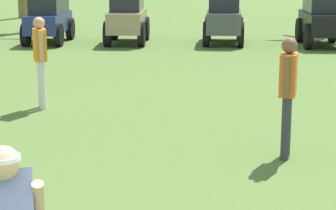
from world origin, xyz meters
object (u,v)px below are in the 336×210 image
(parked_car_slot_d, at_px, (322,20))
(teammate_deep, at_px, (288,86))
(parked_car_slot_b, at_px, (127,18))
(teammate_near_sideline, at_px, (40,54))
(parked_car_slot_c, at_px, (224,18))
(parked_car_slot_a, at_px, (49,18))

(parked_car_slot_d, bearing_deg, teammate_deep, -98.22)
(teammate_deep, relative_size, parked_car_slot_b, 0.65)
(teammate_near_sideline, xyz_separation_m, parked_car_slot_c, (2.77, 8.88, -0.20))
(teammate_deep, distance_m, parked_car_slot_a, 12.55)
(teammate_deep, distance_m, parked_car_slot_c, 11.31)
(teammate_near_sideline, bearing_deg, teammate_deep, -30.60)
(parked_car_slot_a, distance_m, parked_car_slot_c, 5.22)
(teammate_deep, distance_m, parked_car_slot_b, 11.69)
(parked_car_slot_b, bearing_deg, parked_car_slot_a, -175.79)
(parked_car_slot_a, xyz_separation_m, parked_car_slot_b, (2.35, 0.17, 0.02))
(parked_car_slot_a, height_order, parked_car_slot_d, parked_car_slot_d)
(parked_car_slot_b, xyz_separation_m, parked_car_slot_d, (5.67, 0.12, 0.00))
(parked_car_slot_a, bearing_deg, teammate_deep, -59.24)
(teammate_near_sideline, height_order, parked_car_slot_a, teammate_near_sideline)
(parked_car_slot_d, bearing_deg, parked_car_slot_b, -178.81)
(parked_car_slot_d, bearing_deg, teammate_near_sideline, -122.66)
(parked_car_slot_c, bearing_deg, parked_car_slot_a, -174.98)
(parked_car_slot_b, relative_size, parked_car_slot_c, 1.02)
(teammate_near_sideline, height_order, parked_car_slot_c, teammate_near_sideline)
(teammate_deep, height_order, parked_car_slot_d, teammate_deep)
(parked_car_slot_b, xyz_separation_m, parked_car_slot_c, (2.85, 0.28, 0.00))
(teammate_near_sideline, xyz_separation_m, parked_car_slot_a, (-2.43, 8.42, -0.22))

